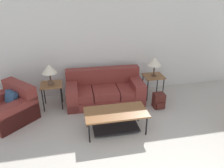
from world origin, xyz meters
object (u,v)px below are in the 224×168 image
Objects in this scene: side_table_right at (153,78)px; backpack at (159,101)px; armchair at (10,108)px; coffee_table at (116,117)px; table_lamp_right at (155,62)px; side_table_left at (52,87)px; table_lamp_left at (49,69)px; couch at (105,91)px.

backpack is at bearing -94.83° from side_table_right.
side_table_right is at bearing 6.08° from armchair.
coffee_table is 1.96m from table_lamp_right.
side_table_left is 1.26× the size of table_lamp_left.
coffee_table is at bearing -22.14° from armchair.
table_lamp_left is 2.78m from backpack.
armchair is 3.52m from backpack.
side_table_left and side_table_right have the same top height.
couch reaches higher than side_table_right.
table_lamp_right is at bearing 44.73° from coffee_table.
armchair is 1.24m from table_lamp_left.
coffee_table is (2.25, -0.92, 0.06)m from armchair.
side_table_right is 1.26× the size of table_lamp_left.
side_table_left reaches higher than backpack.
armchair is 3.59m from side_table_right.
table_lamp_left is at bearing -180.00° from side_table_right.
armchair is 1.07× the size of coffee_table.
armchair is 2.43m from coffee_table.
side_table_left is at bearing 180.00° from table_lamp_right.
table_lamp_left is (-2.63, -0.00, 0.46)m from side_table_right.
side_table_left is at bearing -178.34° from couch.
table_lamp_left is (0.00, -0.00, 0.46)m from side_table_left.
table_lamp_right reaches higher than backpack.
armchair is at bearing -173.92° from side_table_right.
backpack is (2.59, -0.57, -0.37)m from side_table_left.
side_table_right is 0.46m from table_lamp_right.
table_lamp_left reaches higher than couch.
side_table_right is at bearing 63.43° from table_lamp_right.
table_lamp_right is (1.32, -0.04, 0.73)m from couch.
side_table_right is (1.32, -0.04, 0.27)m from couch.
table_lamp_left is at bearing 180.00° from table_lamp_right.
backpack is at bearing -25.72° from couch.
coffee_table is 1.46m from backpack.
backpack is at bearing 29.87° from coffee_table.
coffee_table is at bearing -89.64° from couch.
side_table_left is (-1.33, 1.30, 0.21)m from coffee_table.
side_table_right is 2.67m from table_lamp_left.
side_table_left is (0.93, 0.38, 0.27)m from armchair.
backpack is (1.26, 0.72, -0.16)m from coffee_table.
table_lamp_right is (1.31, 1.30, 0.67)m from coffee_table.
backpack is at bearing -12.48° from side_table_left.
table_lamp_right reaches higher than armchair.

